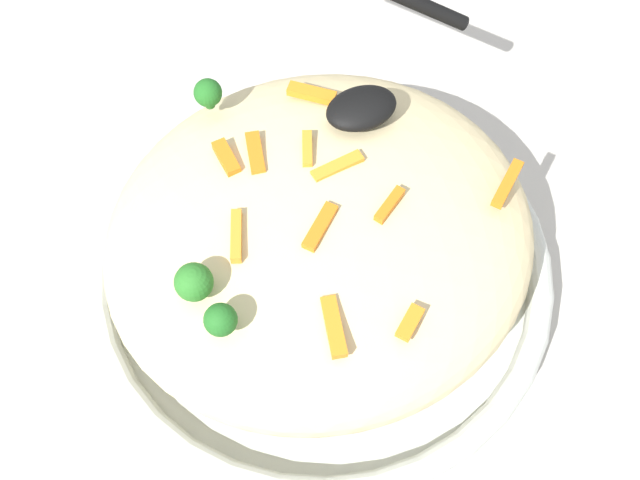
{
  "coord_description": "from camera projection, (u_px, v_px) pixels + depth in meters",
  "views": [
    {
      "loc": [
        0.12,
        0.27,
        0.6
      ],
      "look_at": [
        0.0,
        0.0,
        0.08
      ],
      "focal_mm": 43.67,
      "sensor_mm": 36.0,
      "label": 1
    }
  ],
  "objects": [
    {
      "name": "carrot_piece_8",
      "position": [
        390.0,
        205.0,
        0.55
      ],
      "size": [
        0.03,
        0.02,
        0.01
      ],
      "primitive_type": "cube",
      "rotation": [
        0.0,
        0.0,
        3.7
      ],
      "color": "orange",
      "rests_on": "pasta_mound"
    },
    {
      "name": "ground_plane",
      "position": [
        320.0,
        285.0,
        0.67
      ],
      "size": [
        2.4,
        2.4,
        0.0
      ],
      "primitive_type": "plane",
      "color": "beige"
    },
    {
      "name": "serving_bowl",
      "position": [
        320.0,
        272.0,
        0.65
      ],
      "size": [
        0.38,
        0.38,
        0.05
      ],
      "color": "silver",
      "rests_on": "ground_plane"
    },
    {
      "name": "carrot_piece_6",
      "position": [
        307.0,
        149.0,
        0.58
      ],
      "size": [
        0.02,
        0.03,
        0.01
      ],
      "primitive_type": "cube",
      "rotation": [
        0.0,
        0.0,
        4.31
      ],
      "color": "orange",
      "rests_on": "pasta_mound"
    },
    {
      "name": "carrot_piece_0",
      "position": [
        334.0,
        327.0,
        0.51
      ],
      "size": [
        0.02,
        0.04,
        0.01
      ],
      "primitive_type": "cube",
      "rotation": [
        0.0,
        0.0,
        1.33
      ],
      "color": "orange",
      "rests_on": "pasta_mound"
    },
    {
      "name": "carrot_piece_5",
      "position": [
        237.0,
        236.0,
        0.54
      ],
      "size": [
        0.02,
        0.04,
        0.01
      ],
      "primitive_type": "cube",
      "rotation": [
        0.0,
        0.0,
        4.33
      ],
      "color": "orange",
      "rests_on": "pasta_mound"
    },
    {
      "name": "broccoli_floret_2",
      "position": [
        221.0,
        320.0,
        0.5
      ],
      "size": [
        0.02,
        0.02,
        0.03
      ],
      "color": "#205B1C",
      "rests_on": "pasta_mound"
    },
    {
      "name": "carrot_piece_2",
      "position": [
        410.0,
        323.0,
        0.51
      ],
      "size": [
        0.03,
        0.02,
        0.01
      ],
      "primitive_type": "cube",
      "rotation": [
        0.0,
        0.0,
        3.78
      ],
      "color": "orange",
      "rests_on": "pasta_mound"
    },
    {
      "name": "carrot_piece_4",
      "position": [
        337.0,
        167.0,
        0.57
      ],
      "size": [
        0.04,
        0.01,
        0.01
      ],
      "primitive_type": "cube",
      "rotation": [
        0.0,
        0.0,
        3.23
      ],
      "color": "orange",
      "rests_on": "pasta_mound"
    },
    {
      "name": "carrot_piece_10",
      "position": [
        312.0,
        93.0,
        0.61
      ],
      "size": [
        0.04,
        0.03,
        0.01
      ],
      "primitive_type": "cube",
      "rotation": [
        0.0,
        0.0,
        5.56
      ],
      "color": "orange",
      "rests_on": "pasta_mound"
    },
    {
      "name": "carrot_piece_9",
      "position": [
        507.0,
        184.0,
        0.57
      ],
      "size": [
        0.04,
        0.03,
        0.01
      ],
      "primitive_type": "cube",
      "rotation": [
        0.0,
        0.0,
        3.79
      ],
      "color": "orange",
      "rests_on": "pasta_mound"
    },
    {
      "name": "pasta_mound",
      "position": [
        320.0,
        235.0,
        0.59
      ],
      "size": [
        0.33,
        0.31,
        0.09
      ],
      "primitive_type": "ellipsoid",
      "color": "beige",
      "rests_on": "serving_bowl"
    },
    {
      "name": "carrot_piece_1",
      "position": [
        255.0,
        154.0,
        0.58
      ],
      "size": [
        0.02,
        0.04,
        0.01
      ],
      "primitive_type": "cube",
      "rotation": [
        0.0,
        0.0,
        1.33
      ],
      "color": "orange",
      "rests_on": "pasta_mound"
    },
    {
      "name": "broccoli_floret_0",
      "position": [
        208.0,
        93.0,
        0.59
      ],
      "size": [
        0.02,
        0.02,
        0.03
      ],
      "color": "#205B1C",
      "rests_on": "pasta_mound"
    },
    {
      "name": "serving_spoon",
      "position": [
        361.0,
        55.0,
        0.59
      ],
      "size": [
        0.17,
        0.14,
        0.11
      ],
      "color": "black",
      "rests_on": "pasta_mound"
    },
    {
      "name": "broccoli_floret_1",
      "position": [
        194.0,
        282.0,
        0.51
      ],
      "size": [
        0.03,
        0.03,
        0.03
      ],
      "color": "#296820",
      "rests_on": "pasta_mound"
    },
    {
      "name": "carrot_piece_7",
      "position": [
        320.0,
        227.0,
        0.54
      ],
      "size": [
        0.04,
        0.03,
        0.01
      ],
      "primitive_type": "cube",
      "rotation": [
        0.0,
        0.0,
        3.83
      ],
      "color": "orange",
      "rests_on": "pasta_mound"
    },
    {
      "name": "carrot_piece_3",
      "position": [
        226.0,
        158.0,
        0.58
      ],
      "size": [
        0.01,
        0.03,
        0.01
      ],
      "primitive_type": "cube",
      "rotation": [
        0.0,
        0.0,
        1.61
      ],
      "color": "orange",
      "rests_on": "pasta_mound"
    }
  ]
}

